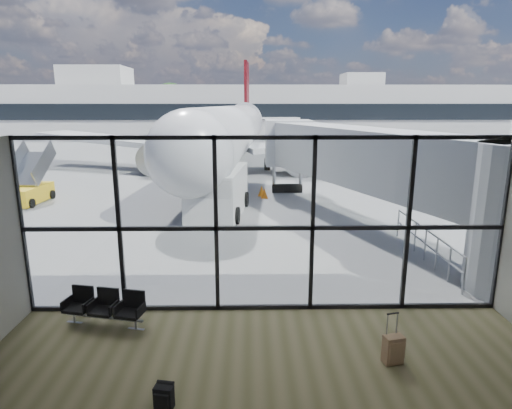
{
  "coord_description": "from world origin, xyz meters",
  "views": [
    {
      "loc": [
        -0.37,
        -10.22,
        5.22
      ],
      "look_at": [
        -0.16,
        3.0,
        2.1
      ],
      "focal_mm": 30.0,
      "sensor_mm": 36.0,
      "label": 1
    }
  ],
  "objects_px": {
    "service_van": "(218,192)",
    "belt_loader": "(164,165)",
    "backpack": "(164,397)",
    "suitcase": "(393,349)",
    "airliner": "(232,131)",
    "mobile_stairs": "(26,191)",
    "seating_row": "(106,305)"
  },
  "relations": [
    {
      "from": "service_van",
      "to": "belt_loader",
      "type": "height_order",
      "value": "service_van"
    },
    {
      "from": "belt_loader",
      "to": "backpack",
      "type": "bearing_deg",
      "value": -89.33
    },
    {
      "from": "suitcase",
      "to": "airliner",
      "type": "distance_m",
      "value": 28.02
    },
    {
      "from": "backpack",
      "to": "service_van",
      "type": "distance_m",
      "value": 13.52
    },
    {
      "from": "suitcase",
      "to": "service_van",
      "type": "relative_size",
      "value": 0.2
    },
    {
      "from": "mobile_stairs",
      "to": "airliner",
      "type": "bearing_deg",
      "value": 51.68
    },
    {
      "from": "backpack",
      "to": "suitcase",
      "type": "relative_size",
      "value": 0.45
    },
    {
      "from": "airliner",
      "to": "seating_row",
      "type": "bearing_deg",
      "value": -90.77
    },
    {
      "from": "seating_row",
      "to": "mobile_stairs",
      "type": "height_order",
      "value": "mobile_stairs"
    },
    {
      "from": "mobile_stairs",
      "to": "backpack",
      "type": "bearing_deg",
      "value": -55.1
    },
    {
      "from": "service_van",
      "to": "belt_loader",
      "type": "relative_size",
      "value": 1.21
    },
    {
      "from": "seating_row",
      "to": "belt_loader",
      "type": "distance_m",
      "value": 23.33
    },
    {
      "from": "seating_row",
      "to": "suitcase",
      "type": "height_order",
      "value": "suitcase"
    },
    {
      "from": "service_van",
      "to": "mobile_stairs",
      "type": "bearing_deg",
      "value": 171.78
    },
    {
      "from": "backpack",
      "to": "suitcase",
      "type": "bearing_deg",
      "value": 26.75
    },
    {
      "from": "seating_row",
      "to": "service_van",
      "type": "xyz_separation_m",
      "value": [
        1.96,
        10.47,
        0.65
      ]
    },
    {
      "from": "suitcase",
      "to": "service_van",
      "type": "distance_m",
      "value": 13.02
    },
    {
      "from": "airliner",
      "to": "backpack",
      "type": "bearing_deg",
      "value": -86.39
    },
    {
      "from": "suitcase",
      "to": "belt_loader",
      "type": "distance_m",
      "value": 26.62
    },
    {
      "from": "backpack",
      "to": "service_van",
      "type": "bearing_deg",
      "value": 100.71
    },
    {
      "from": "backpack",
      "to": "mobile_stairs",
      "type": "bearing_deg",
      "value": 133.62
    },
    {
      "from": "mobile_stairs",
      "to": "service_van",
      "type": "bearing_deg",
      "value": -12.84
    },
    {
      "from": "seating_row",
      "to": "service_van",
      "type": "distance_m",
      "value": 10.67
    },
    {
      "from": "service_van",
      "to": "airliner",
      "type": "bearing_deg",
      "value": 96.18
    },
    {
      "from": "airliner",
      "to": "mobile_stairs",
      "type": "bearing_deg",
      "value": -126.47
    },
    {
      "from": "seating_row",
      "to": "airliner",
      "type": "bearing_deg",
      "value": 97.63
    },
    {
      "from": "seating_row",
      "to": "mobile_stairs",
      "type": "xyz_separation_m",
      "value": [
        -8.57,
        13.25,
        0.12
      ]
    },
    {
      "from": "suitcase",
      "to": "service_van",
      "type": "xyz_separation_m",
      "value": [
        -4.45,
        12.21,
        0.81
      ]
    },
    {
      "from": "backpack",
      "to": "belt_loader",
      "type": "relative_size",
      "value": 0.11
    },
    {
      "from": "service_van",
      "to": "backpack",
      "type": "bearing_deg",
      "value": -83.39
    },
    {
      "from": "belt_loader",
      "to": "mobile_stairs",
      "type": "height_order",
      "value": "mobile_stairs"
    },
    {
      "from": "backpack",
      "to": "belt_loader",
      "type": "bearing_deg",
      "value": 111.66
    }
  ]
}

